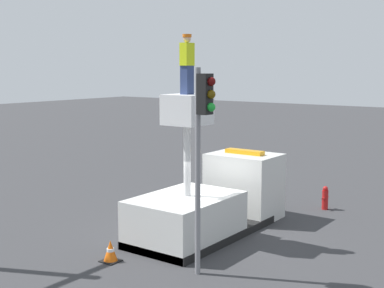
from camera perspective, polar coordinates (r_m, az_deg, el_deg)
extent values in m
plane|color=#38383A|center=(17.28, 1.10, -9.67)|extent=(120.00, 120.00, 0.00)
cube|color=black|center=(17.24, 1.10, -9.29)|extent=(5.17, 2.42, 0.24)
cube|color=silver|center=(16.37, -0.71, -8.05)|extent=(3.38, 2.36, 1.44)
cube|color=silver|center=(19.08, 5.58, -4.44)|extent=(1.79, 2.36, 2.28)
cube|color=black|center=(19.76, 6.94, -2.68)|extent=(0.03, 2.01, 0.91)
cube|color=orange|center=(18.86, 5.63, -0.85)|extent=(0.36, 1.42, 0.14)
cylinder|color=silver|center=(16.03, -0.52, -1.60)|extent=(0.22, 0.22, 2.27)
cube|color=silver|center=(15.85, -0.52, 3.69)|extent=(1.16, 1.16, 0.90)
cube|color=navy|center=(15.81, -0.53, 6.84)|extent=(0.34, 0.26, 0.84)
cube|color=#D1E519|center=(15.81, -0.53, 9.56)|extent=(0.40, 0.26, 0.66)
sphere|color=beige|center=(15.83, -0.53, 11.17)|extent=(0.23, 0.23, 0.23)
cylinder|color=orange|center=(15.83, -0.54, 11.48)|extent=(0.26, 0.26, 0.09)
cylinder|color=gray|center=(13.48, 0.62, -3.14)|extent=(0.14, 0.14, 5.29)
cube|color=black|center=(13.11, 1.38, 5.34)|extent=(0.34, 0.28, 1.00)
sphere|color=#490707|center=(13.00, 2.06, 6.68)|extent=(0.22, 0.22, 0.22)
sphere|color=#503C07|center=(13.01, 2.05, 5.32)|extent=(0.22, 0.22, 0.22)
sphere|color=green|center=(13.03, 2.04, 3.96)|extent=(0.22, 0.22, 0.22)
cylinder|color=red|center=(20.78, 14.00, -5.80)|extent=(0.23, 0.23, 0.74)
sphere|color=red|center=(20.69, 14.04, -4.65)|extent=(0.19, 0.19, 0.19)
cylinder|color=red|center=(20.61, 13.83, -5.70)|extent=(0.12, 0.09, 0.09)
cylinder|color=red|center=(20.92, 14.19, -5.50)|extent=(0.12, 0.09, 0.09)
cube|color=black|center=(15.21, -8.67, -12.22)|extent=(0.48, 0.48, 0.03)
cone|color=orange|center=(15.11, -8.69, -11.21)|extent=(0.40, 0.40, 0.60)
cylinder|color=white|center=(15.10, -8.69, -11.10)|extent=(0.21, 0.21, 0.08)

